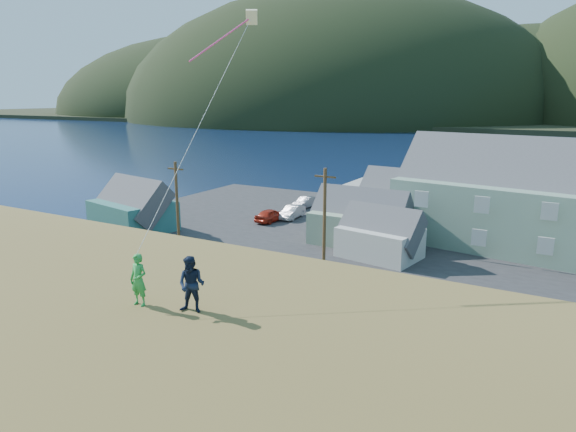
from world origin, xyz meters
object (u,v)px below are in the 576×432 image
(kite_flyer_navy, at_px, (192,285))
(shed_teal, at_px, (132,207))
(wharf, at_px, (433,194))
(kite_flyer_green, at_px, (138,280))
(shed_white, at_px, (380,235))
(shed_palegreen_near, at_px, (360,219))
(shed_palegreen_far, at_px, (402,193))

(kite_flyer_navy, bearing_deg, shed_teal, 123.17)
(wharf, relative_size, kite_flyer_green, 15.53)
(shed_white, xyz_separation_m, kite_flyer_navy, (4.16, -29.32, 5.96))
(shed_palegreen_near, bearing_deg, shed_palegreen_far, 92.56)
(wharf, distance_m, shed_palegreen_near, 26.64)
(wharf, height_order, shed_palegreen_far, shed_palegreen_far)
(shed_teal, height_order, kite_flyer_navy, kite_flyer_navy)
(wharf, distance_m, kite_flyer_navy, 59.98)
(shed_palegreen_far, bearing_deg, kite_flyer_navy, -75.26)
(kite_flyer_navy, bearing_deg, kite_flyer_green, 176.77)
(shed_teal, bearing_deg, shed_palegreen_near, 28.58)
(shed_palegreen_near, distance_m, kite_flyer_navy, 33.82)
(wharf, bearing_deg, shed_palegreen_near, -90.82)
(kite_flyer_green, height_order, kite_flyer_navy, kite_flyer_navy)
(shed_palegreen_far, bearing_deg, shed_palegreen_near, -82.96)
(wharf, relative_size, kite_flyer_navy, 14.74)
(shed_teal, height_order, shed_palegreen_near, shed_teal)
(shed_palegreen_far, xyz_separation_m, kite_flyer_green, (5.91, -47.38, 5.55))
(shed_palegreen_near, height_order, kite_flyer_green, kite_flyer_green)
(shed_palegreen_near, relative_size, kite_flyer_navy, 5.06)
(shed_teal, relative_size, kite_flyer_navy, 5.39)
(wharf, bearing_deg, kite_flyer_green, -85.08)
(kite_flyer_navy, bearing_deg, shed_palegreen_near, 86.89)
(wharf, distance_m, shed_palegreen_far, 12.31)
(shed_palegreen_far, bearing_deg, kite_flyer_green, -77.47)
(shed_white, bearing_deg, shed_palegreen_near, 143.99)
(shed_white, distance_m, kite_flyer_green, 30.39)
(shed_white, bearing_deg, kite_flyer_navy, -72.32)
(shed_white, xyz_separation_m, kite_flyer_green, (2.36, -29.72, 5.91))
(kite_flyer_navy, bearing_deg, shed_palegreen_far, 83.57)
(shed_teal, distance_m, shed_palegreen_near, 23.29)
(shed_palegreen_near, bearing_deg, wharf, 90.11)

